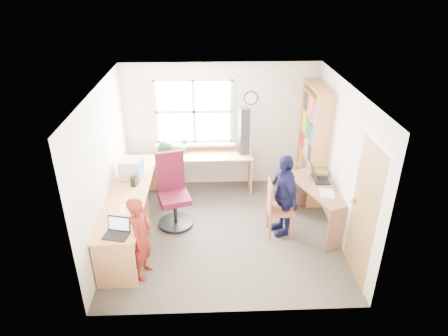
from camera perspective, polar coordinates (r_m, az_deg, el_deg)
name	(u,v)px	position (r m, az deg, el deg)	size (l,w,h in m)	color
room	(225,163)	(6.10, 0.16, 0.75)	(3.64, 3.44, 2.44)	#433C35
l_desk	(140,220)	(6.24, -11.97, -7.32)	(2.38, 2.95, 0.75)	#EAA15D
right_desk	(320,197)	(6.68, 13.59, -4.10)	(1.02, 1.44, 0.76)	#97644B
bookshelf	(313,145)	(7.41, 12.57, 3.18)	(0.30, 1.02, 2.10)	#EAA15D
swivel_chair	(173,194)	(6.65, -7.27, -3.77)	(0.72, 0.72, 1.25)	black
wooden_chair	(276,206)	(6.39, 7.47, -5.43)	(0.42, 0.42, 0.94)	#B85E3D
crt_monitor	(131,168)	(6.75, -13.09, -0.06)	(0.39, 0.35, 0.34)	silver
laptop_left	(117,230)	(5.49, -14.99, -8.61)	(0.37, 0.33, 0.22)	black
laptop_right	(318,177)	(6.73, 13.30, -1.26)	(0.29, 0.35, 0.24)	black
speaker_a	(134,181)	(6.54, -12.79, -1.88)	(0.09, 0.09, 0.16)	black
speaker_b	(139,163)	(7.07, -12.10, 0.65)	(0.12, 0.12, 0.20)	black
cd_tower	(244,131)	(7.36, 2.85, 5.28)	(0.21, 0.20, 0.89)	black
game_box	(318,171)	(6.98, 13.30, -0.41)	(0.35, 0.35, 0.06)	red
paper_a	(127,208)	(6.01, -13.74, -5.61)	(0.24, 0.31, 0.00)	silver
paper_b	(327,193)	(6.41, 14.46, -3.45)	(0.25, 0.33, 0.00)	silver
potted_plant	(184,146)	(7.52, -5.72, 3.17)	(0.16, 0.13, 0.29)	#2E733D
person_red	(141,238)	(5.59, -11.76, -9.78)	(0.45, 0.30, 1.24)	maroon
person_green	(168,173)	(7.19, -8.02, -0.69)	(0.59, 0.46, 1.21)	#327D3B
person_navy	(284,195)	(6.36, 8.53, -3.82)	(0.81, 0.34, 1.38)	#141740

